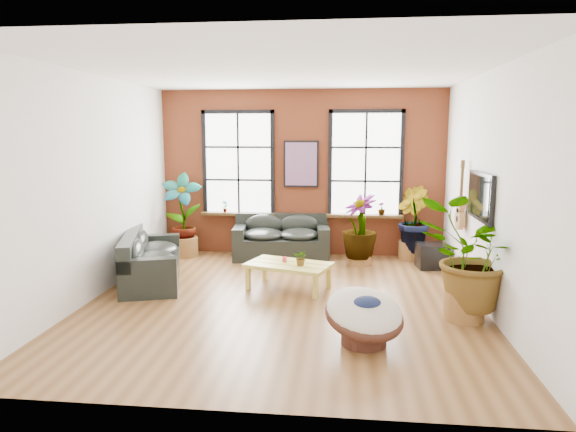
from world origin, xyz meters
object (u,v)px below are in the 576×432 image
(coffee_table, at_px, (289,266))
(papasan_chair, at_px, (364,315))
(sofa_back, at_px, (281,238))
(sofa_left, at_px, (149,260))

(coffee_table, distance_m, papasan_chair, 2.49)
(sofa_back, relative_size, papasan_chair, 1.59)
(coffee_table, bearing_deg, sofa_back, 118.20)
(sofa_back, xyz_separation_m, coffee_table, (0.39, -2.20, -0.02))
(coffee_table, height_order, papasan_chair, papasan_chair)
(sofa_back, relative_size, sofa_left, 0.88)
(sofa_back, xyz_separation_m, papasan_chair, (1.56, -4.40, -0.03))
(sofa_back, distance_m, sofa_left, 2.93)
(sofa_back, height_order, papasan_chair, sofa_back)
(sofa_left, height_order, coffee_table, sofa_left)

